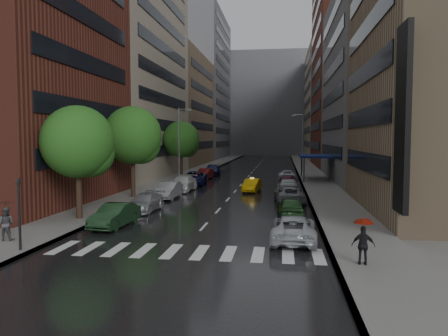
# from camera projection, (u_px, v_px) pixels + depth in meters

# --- Properties ---
(ground) EXTENTS (220.00, 220.00, 0.00)m
(ground) POSITION_uv_depth(u_px,v_px,m) (190.00, 242.00, 23.07)
(ground) COLOR gray
(ground) RESTS_ON ground
(road) EXTENTS (14.00, 140.00, 0.01)m
(road) POSITION_uv_depth(u_px,v_px,m) (253.00, 171.00, 72.50)
(road) COLOR black
(road) RESTS_ON ground
(sidewalk_left) EXTENTS (4.00, 140.00, 0.15)m
(sidewalk_left) POSITION_uv_depth(u_px,v_px,m) (200.00, 170.00, 73.69)
(sidewalk_left) COLOR gray
(sidewalk_left) RESTS_ON ground
(sidewalk_right) EXTENTS (4.00, 140.00, 0.15)m
(sidewalk_right) POSITION_uv_depth(u_px,v_px,m) (308.00, 171.00, 71.30)
(sidewalk_right) COLOR gray
(sidewalk_right) RESTS_ON ground
(crosswalk) EXTENTS (13.15, 2.80, 0.01)m
(crosswalk) POSITION_uv_depth(u_px,v_px,m) (186.00, 252.00, 21.06)
(crosswalk) COLOR silver
(crosswalk) RESTS_ON ground
(buildings_left) EXTENTS (8.00, 108.00, 38.00)m
(buildings_left) POSITION_uv_depth(u_px,v_px,m) (177.00, 82.00, 82.07)
(buildings_left) COLOR maroon
(buildings_left) RESTS_ON ground
(buildings_right) EXTENTS (8.05, 109.10, 36.00)m
(buildings_right) POSITION_uv_depth(u_px,v_px,m) (342.00, 83.00, 76.08)
(buildings_right) COLOR #937A5B
(buildings_right) RESTS_ON ground
(building_far) EXTENTS (40.00, 14.00, 32.00)m
(building_far) POSITION_uv_depth(u_px,v_px,m) (268.00, 105.00, 138.61)
(building_far) COLOR slate
(building_far) RESTS_ON ground
(tree_near) EXTENTS (4.79, 4.79, 7.64)m
(tree_near) POSITION_uv_depth(u_px,v_px,m) (78.00, 142.00, 28.74)
(tree_near) COLOR #382619
(tree_near) RESTS_ON ground
(tree_mid) EXTENTS (5.22, 5.22, 8.33)m
(tree_mid) POSITION_uv_depth(u_px,v_px,m) (132.00, 136.00, 39.18)
(tree_mid) COLOR #382619
(tree_mid) RESTS_ON ground
(tree_far) EXTENTS (4.84, 4.84, 7.71)m
(tree_far) POSITION_uv_depth(u_px,v_px,m) (181.00, 139.00, 57.99)
(tree_far) COLOR #382619
(tree_far) RESTS_ON ground
(taxi) EXTENTS (1.90, 4.18, 1.33)m
(taxi) POSITION_uv_depth(u_px,v_px,m) (252.00, 185.00, 44.40)
(taxi) COLOR yellow
(taxi) RESTS_ON ground
(parked_cars_left) EXTENTS (2.90, 42.31, 1.57)m
(parked_cars_left) POSITION_uv_depth(u_px,v_px,m) (186.00, 182.00, 46.56)
(parked_cars_left) COLOR black
(parked_cars_left) RESTS_ON ground
(parked_cars_right) EXTENTS (2.72, 38.47, 1.54)m
(parked_cars_right) POSITION_uv_depth(u_px,v_px,m) (289.00, 191.00, 39.33)
(parked_cars_right) COLOR #ABB1B5
(parked_cars_right) RESTS_ON ground
(ped_black_umbrella) EXTENTS (0.96, 0.98, 2.09)m
(ped_black_umbrella) POSITION_uv_depth(u_px,v_px,m) (6.00, 217.00, 22.77)
(ped_black_umbrella) COLOR #454549
(ped_black_umbrella) RESTS_ON sidewalk_left
(ped_red_umbrella) EXTENTS (1.00, 0.82, 2.01)m
(ped_red_umbrella) POSITION_uv_depth(u_px,v_px,m) (364.00, 237.00, 18.39)
(ped_red_umbrella) COLOR black
(ped_red_umbrella) RESTS_ON sidewalk_right
(traffic_light) EXTENTS (0.18, 0.15, 3.45)m
(traffic_light) POSITION_uv_depth(u_px,v_px,m) (19.00, 207.00, 20.73)
(traffic_light) COLOR black
(traffic_light) RESTS_ON sidewalk_left
(street_lamp_left) EXTENTS (1.74, 0.22, 9.00)m
(street_lamp_left) POSITION_uv_depth(u_px,v_px,m) (180.00, 143.00, 53.41)
(street_lamp_left) COLOR gray
(street_lamp_left) RESTS_ON sidewalk_left
(street_lamp_right) EXTENTS (1.74, 0.22, 9.00)m
(street_lamp_right) POSITION_uv_depth(u_px,v_px,m) (302.00, 142.00, 66.19)
(street_lamp_right) COLOR gray
(street_lamp_right) RESTS_ON sidewalk_right
(awning) EXTENTS (4.00, 8.00, 3.12)m
(awning) POSITION_uv_depth(u_px,v_px,m) (315.00, 156.00, 56.26)
(awning) COLOR navy
(awning) RESTS_ON sidewalk_right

